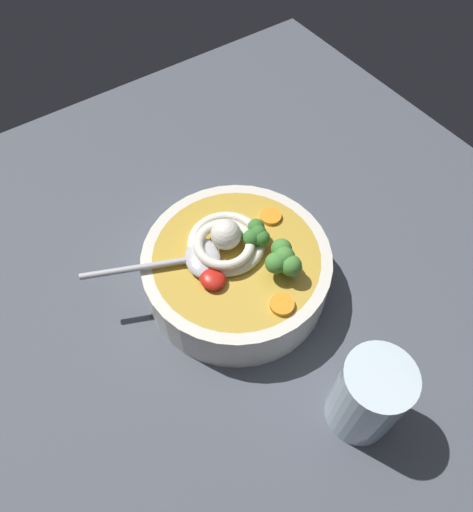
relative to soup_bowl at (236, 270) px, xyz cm
name	(u,v)px	position (x,y,z in cm)	size (l,w,h in cm)	color
table_slab	(234,298)	(0.70, -0.91, -5.58)	(98.39, 98.39, 4.11)	#474C56
soup_bowl	(236,270)	(0.00, 0.00, 0.00)	(24.26, 24.26, 6.83)	silver
noodle_pile	(226,241)	(-1.82, -0.32, 4.67)	(10.95, 10.74, 4.40)	silver
soup_spoon	(192,259)	(-2.28, -5.15, 4.10)	(10.06, 17.11, 1.60)	#B7B7BC
chili_sauce_dollop	(212,278)	(1.48, -4.53, 4.07)	(3.41, 3.07, 1.54)	red
broccoli_floret_right	(283,259)	(4.92, 3.35, 5.81)	(5.07, 4.36, 4.01)	#7A9E60
broccoli_floret_center	(257,235)	(0.06, 3.09, 5.42)	(4.27, 3.68, 3.38)	#7A9E60
carrot_slice_extra_a	(271,216)	(-2.51, 7.27, 3.57)	(2.82, 2.82, 0.54)	orange
carrot_slice_far	(282,305)	(8.90, 0.33, 3.62)	(2.89, 2.89, 0.64)	orange
carrot_slice_rear	(280,252)	(2.75, 4.70, 3.55)	(2.99, 2.99, 0.50)	orange
drinking_glass	(368,396)	(22.49, 1.55, 2.50)	(7.48, 7.48, 12.06)	silver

